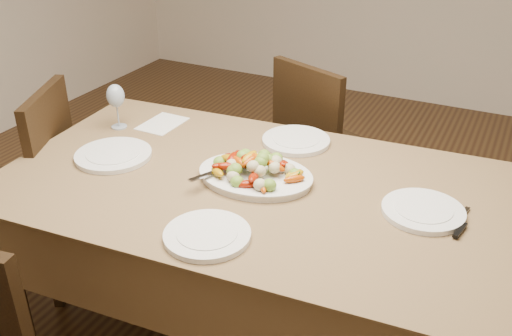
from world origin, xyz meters
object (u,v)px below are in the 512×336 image
at_px(plate_left, 113,155).
at_px(plate_right, 423,211).
at_px(wine_glass, 117,105).
at_px(chair_far, 330,149).
at_px(chair_left, 18,192).
at_px(plate_near, 207,235).
at_px(dining_table, 256,269).
at_px(serving_platter, 255,177).
at_px(plate_far, 296,141).

relative_size(plate_left, plate_right, 1.10).
height_order(plate_left, wine_glass, wine_glass).
distance_m(chair_far, chair_left, 1.50).
xyz_separation_m(chair_far, plate_near, (0.06, -1.29, 0.29)).
relative_size(plate_near, wine_glass, 1.30).
distance_m(dining_table, plate_right, 0.69).
xyz_separation_m(dining_table, chair_left, (-1.13, -0.10, 0.10)).
xyz_separation_m(chair_far, serving_platter, (0.03, -0.91, 0.30)).
xyz_separation_m(chair_far, plate_far, (0.04, -0.56, 0.29)).
xyz_separation_m(dining_table, serving_platter, (-0.01, 0.02, 0.39)).
bearing_deg(plate_far, chair_left, -157.32).
distance_m(chair_far, plate_left, 1.17).
bearing_deg(plate_far, plate_near, -88.43).
height_order(serving_platter, plate_right, serving_platter).
bearing_deg(plate_near, chair_left, 167.06).
xyz_separation_m(plate_left, plate_right, (1.15, 0.13, 0.00)).
height_order(chair_far, plate_right, chair_far).
distance_m(dining_table, plate_left, 0.70).
bearing_deg(dining_table, plate_near, -87.43).
xyz_separation_m(serving_platter, plate_right, (0.58, 0.05, -0.00)).
relative_size(chair_far, plate_left, 3.25).
xyz_separation_m(chair_far, plate_left, (-0.54, -0.99, 0.29)).
relative_size(plate_left, wine_glass, 1.43).
bearing_deg(plate_right, plate_left, -173.53).
relative_size(plate_left, plate_near, 1.10).
bearing_deg(plate_left, plate_far, 36.91).
height_order(serving_platter, wine_glass, wine_glass).
relative_size(chair_left, serving_platter, 2.35).
bearing_deg(plate_far, wine_glass, -164.92).
xyz_separation_m(chair_far, chair_left, (-1.09, -1.03, 0.00)).
xyz_separation_m(chair_left, serving_platter, (1.11, 0.12, 0.30)).
relative_size(chair_far, plate_near, 3.58).
relative_size(plate_far, plate_near, 1.03).
height_order(dining_table, plate_far, plate_far).
xyz_separation_m(chair_far, plate_right, (0.61, -0.86, 0.29)).
height_order(chair_left, wine_glass, wine_glass).
bearing_deg(plate_left, plate_right, 6.47).
bearing_deg(serving_platter, chair_far, 91.74).
distance_m(serving_platter, plate_near, 0.38).
relative_size(chair_left, plate_far, 3.47).
distance_m(dining_table, serving_platter, 0.39).
distance_m(plate_far, wine_glass, 0.77).
bearing_deg(dining_table, wine_glass, 166.99).
height_order(chair_far, wine_glass, wine_glass).
bearing_deg(plate_near, plate_right, 37.75).
xyz_separation_m(chair_left, plate_left, (0.55, 0.04, 0.29)).
xyz_separation_m(plate_right, wine_glass, (-1.31, 0.10, 0.09)).
xyz_separation_m(plate_left, plate_far, (0.58, 0.43, 0.00)).
relative_size(serving_platter, plate_near, 1.52).
bearing_deg(wine_glass, plate_far, 15.08).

